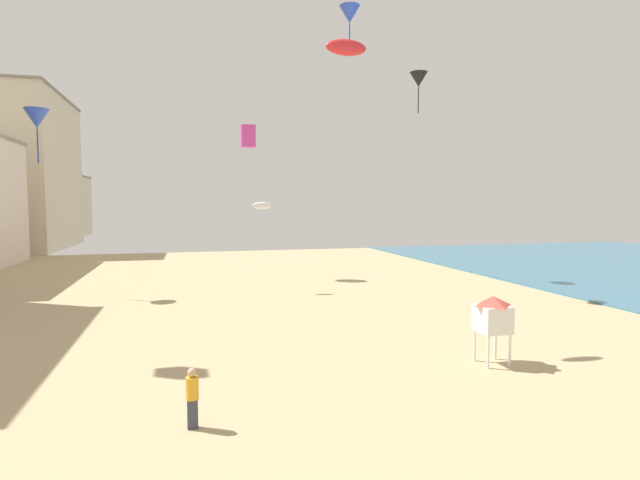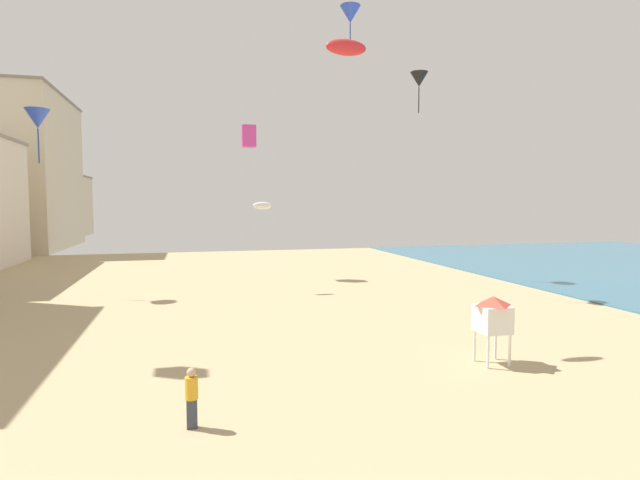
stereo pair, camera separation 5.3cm
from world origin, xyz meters
name	(u,v)px [view 1 (the left image)]	position (x,y,z in m)	size (l,w,h in m)	color
boardwalk_hotel_far	(1,172)	(-24.18, 70.58, 10.07)	(15.67, 21.84, 20.13)	beige
boardwalk_hotel_distant	(50,206)	(-24.18, 94.15, 5.55)	(10.21, 21.92, 11.09)	beige
kite_flyer	(192,395)	(-0.88, 9.46, 0.92)	(0.34, 0.34, 1.64)	#383D4C
lifeguard_stand	(493,315)	(10.01, 12.29, 1.84)	(1.10, 1.10, 2.55)	white
kite_red_parafoil	(346,47)	(5.66, 16.73, 12.50)	(1.76, 0.49, 0.69)	red
kite_magenta_box	(248,136)	(3.93, 37.32, 11.35)	(1.10, 1.10, 1.73)	#DB3D9E
kite_black_delta	(419,80)	(13.53, 26.29, 13.86)	(1.13, 1.13, 2.57)	black
kite_white_parafoil	(262,206)	(3.96, 30.03, 5.83)	(1.28, 0.36, 0.50)	white
kite_blue_delta	(37,119)	(-10.14, 32.41, 11.40)	(1.52, 1.52, 3.46)	blue
kite_blue_delta_2	(350,15)	(11.94, 35.72, 21.03)	(1.65, 1.65, 3.76)	blue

